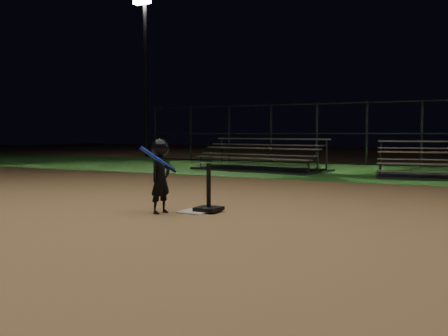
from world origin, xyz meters
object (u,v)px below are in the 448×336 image
child_batter (161,174)px  light_pole_left (145,63)px  bleacher_left (260,164)px  home_plate (195,212)px  batting_tee (209,202)px

child_batter → light_pole_left: light_pole_left is taller
child_batter → light_pole_left: 19.64m
child_batter → bleacher_left: size_ratio=0.25×
child_batter → bleacher_left: bearing=24.1°
home_plate → light_pole_left: bearing=128.8°
home_plate → bleacher_left: bearing=107.0°
bleacher_left → light_pole_left: bearing=156.1°
batting_tee → light_pole_left: light_pole_left is taller
batting_tee → child_batter: bearing=-143.8°
home_plate → batting_tee: 0.26m
bleacher_left → batting_tee: bearing=-62.0°
child_batter → batting_tee: bearing=-43.5°
batting_tee → child_batter: child_batter is taller
home_plate → light_pole_left: 19.79m
batting_tee → light_pole_left: bearing=129.4°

